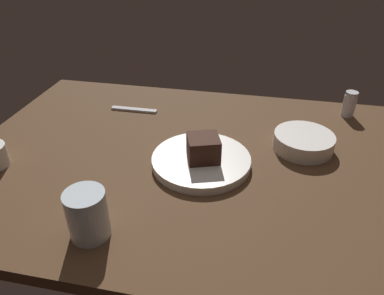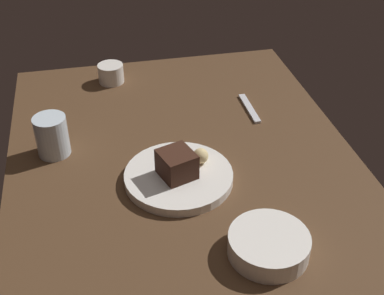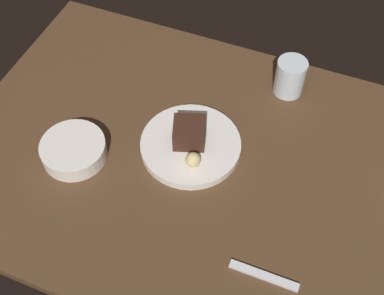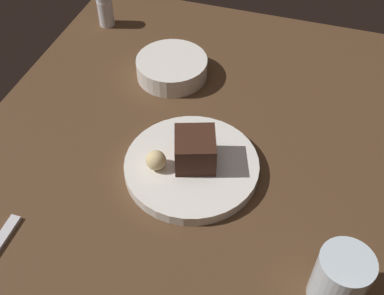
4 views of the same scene
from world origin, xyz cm
name	(u,v)px [view 2 (image 2 of 4)]	position (x,y,z in cm)	size (l,w,h in cm)	color
dining_table	(188,176)	(0.00, 0.00, 1.50)	(120.00, 84.00, 3.00)	#4C331E
dessert_plate	(179,177)	(2.93, -2.73, 4.09)	(24.85, 24.85, 2.19)	white
chocolate_cake_slice	(177,164)	(3.49, -3.20, 8.24)	(7.24, 7.62, 6.10)	#381E14
bread_roll	(201,156)	(0.12, 3.05, 7.02)	(3.66, 3.66, 3.66)	#DBC184
water_glass	(52,136)	(-14.08, -30.51, 8.07)	(7.92, 7.92, 10.15)	silver
side_bowl	(269,245)	(28.37, 9.99, 5.19)	(15.85, 15.85, 4.39)	white
coffee_cup	(111,73)	(-48.08, -13.67, 5.81)	(7.64, 7.64, 5.61)	silver
dessert_spoon	(249,108)	(-23.73, 22.51, 3.35)	(15.00, 1.80, 0.70)	silver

